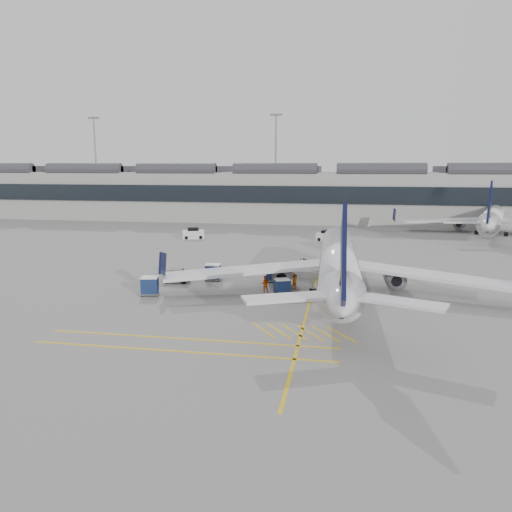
% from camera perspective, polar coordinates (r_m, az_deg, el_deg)
% --- Properties ---
extents(ground, '(220.00, 220.00, 0.00)m').
position_cam_1_polar(ground, '(47.29, -6.22, -5.23)').
color(ground, gray).
rests_on(ground, ground).
extents(terminal, '(200.00, 20.45, 12.40)m').
position_cam_1_polar(terminal, '(116.51, 3.75, 7.14)').
color(terminal, '#9E9E99').
rests_on(terminal, ground).
extents(light_masts, '(113.00, 0.60, 25.45)m').
position_cam_1_polar(light_masts, '(130.51, 3.76, 11.16)').
color(light_masts, slate).
rests_on(light_masts, ground).
extents(apron_markings, '(0.25, 60.00, 0.01)m').
position_cam_1_polar(apron_markings, '(55.23, 6.77, -2.95)').
color(apron_markings, gold).
rests_on(apron_markings, ground).
extents(airliner_main, '(35.17, 38.45, 10.22)m').
position_cam_1_polar(airliner_main, '(50.32, 9.40, -0.84)').
color(airliner_main, silver).
rests_on(airliner_main, ground).
extents(airliner_far, '(33.82, 37.52, 10.30)m').
position_cam_1_polar(airliner_far, '(102.03, 25.43, 3.95)').
color(airliner_far, silver).
rests_on(airliner_far, ground).
extents(belt_loader, '(5.06, 1.75, 2.08)m').
position_cam_1_polar(belt_loader, '(57.45, 5.94, -1.80)').
color(belt_loader, beige).
rests_on(belt_loader, ground).
extents(baggage_cart_a, '(1.94, 1.79, 1.64)m').
position_cam_1_polar(baggage_cart_a, '(49.25, 3.00, -3.49)').
color(baggage_cart_a, gray).
rests_on(baggage_cart_a, ground).
extents(baggage_cart_b, '(1.91, 1.59, 1.96)m').
position_cam_1_polar(baggage_cart_b, '(54.73, 2.16, -1.89)').
color(baggage_cart_b, gray).
rests_on(baggage_cart_b, ground).
extents(baggage_cart_c, '(2.01, 1.78, 1.84)m').
position_cam_1_polar(baggage_cart_c, '(50.28, -12.05, -3.29)').
color(baggage_cart_c, gray).
rests_on(baggage_cart_c, ground).
extents(baggage_cart_d, '(1.84, 1.55, 1.83)m').
position_cam_1_polar(baggage_cart_d, '(55.64, -4.93, -1.79)').
color(baggage_cart_d, gray).
rests_on(baggage_cart_d, ground).
extents(ramp_agent_a, '(0.71, 0.70, 1.66)m').
position_cam_1_polar(ramp_agent_a, '(51.70, 4.44, -2.89)').
color(ramp_agent_a, '#E1570B').
rests_on(ramp_agent_a, ground).
extents(ramp_agent_b, '(0.90, 0.75, 1.68)m').
position_cam_1_polar(ramp_agent_b, '(50.37, 1.02, -3.21)').
color(ramp_agent_b, '#EA4E0C').
rests_on(ramp_agent_b, ground).
extents(pushback_tug, '(2.71, 1.74, 1.49)m').
position_cam_1_polar(pushback_tug, '(55.24, -9.03, -2.31)').
color(pushback_tug, '#525649').
rests_on(pushback_tug, ground).
extents(safety_cone_nose, '(0.35, 0.35, 0.49)m').
position_cam_1_polar(safety_cone_nose, '(66.80, 5.12, -0.38)').
color(safety_cone_nose, '#F24C0A').
rests_on(safety_cone_nose, ground).
extents(safety_cone_engine, '(0.40, 0.40, 0.56)m').
position_cam_1_polar(safety_cone_engine, '(51.78, 10.35, -3.64)').
color(safety_cone_engine, '#F24C0A').
rests_on(safety_cone_engine, ground).
extents(service_van_left, '(4.11, 2.99, 1.90)m').
position_cam_1_polar(service_van_left, '(87.52, -7.19, 2.54)').
color(service_van_left, silver).
rests_on(service_van_left, ground).
extents(service_van_mid, '(2.49, 4.11, 1.98)m').
position_cam_1_polar(service_van_mid, '(77.50, 8.85, 1.51)').
color(service_van_mid, silver).
rests_on(service_van_mid, ground).
extents(service_van_right, '(3.93, 2.74, 1.83)m').
position_cam_1_polar(service_van_right, '(84.85, 8.18, 2.24)').
color(service_van_right, silver).
rests_on(service_van_right, ground).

